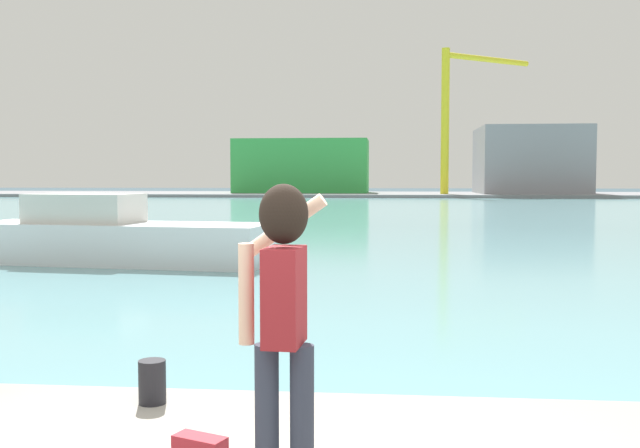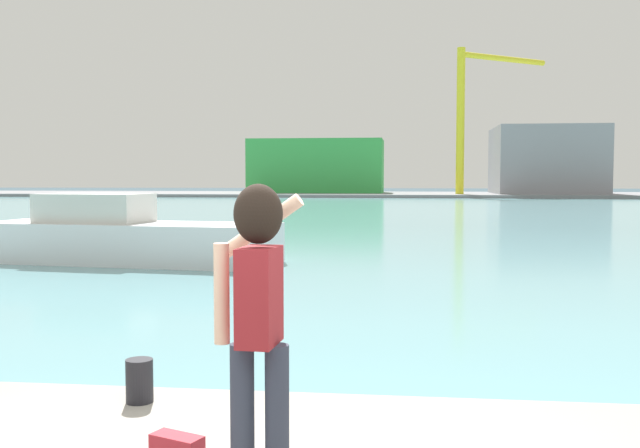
{
  "view_description": "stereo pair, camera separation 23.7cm",
  "coord_description": "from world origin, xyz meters",
  "px_view_note": "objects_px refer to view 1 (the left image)",
  "views": [
    {
      "loc": [
        0.7,
        -3.86,
        2.45
      ],
      "look_at": [
        -0.29,
        6.43,
        1.78
      ],
      "focal_mm": 40.75,
      "sensor_mm": 36.0,
      "label": 1
    },
    {
      "loc": [
        0.93,
        -3.83,
        2.45
      ],
      "look_at": [
        -0.29,
        6.43,
        1.78
      ],
      "focal_mm": 40.75,
      "sensor_mm": 36.0,
      "label": 2
    }
  ],
  "objects_px": {
    "port_crane": "(457,104)",
    "warehouse_right": "(530,160)",
    "boat_moored": "(114,238)",
    "person_photographer": "(283,302)",
    "harbor_bollard": "(152,382)",
    "warehouse_left": "(302,166)"
  },
  "relations": [
    {
      "from": "person_photographer",
      "to": "warehouse_right",
      "type": "xyz_separation_m",
      "value": [
        18.56,
        91.97,
        2.88
      ]
    },
    {
      "from": "harbor_bollard",
      "to": "warehouse_left",
      "type": "distance_m",
      "value": 92.74
    },
    {
      "from": "boat_moored",
      "to": "port_crane",
      "type": "xyz_separation_m",
      "value": [
        16.02,
        72.06,
        10.79
      ]
    },
    {
      "from": "person_photographer",
      "to": "harbor_bollard",
      "type": "relative_size",
      "value": 5.08
    },
    {
      "from": "person_photographer",
      "to": "port_crane",
      "type": "relative_size",
      "value": 0.1
    },
    {
      "from": "harbor_bollard",
      "to": "port_crane",
      "type": "height_order",
      "value": "port_crane"
    },
    {
      "from": "boat_moored",
      "to": "port_crane",
      "type": "height_order",
      "value": "port_crane"
    },
    {
      "from": "warehouse_right",
      "to": "port_crane",
      "type": "distance_m",
      "value": 12.61
    },
    {
      "from": "person_photographer",
      "to": "boat_moored",
      "type": "relative_size",
      "value": 0.2
    },
    {
      "from": "warehouse_right",
      "to": "harbor_bollard",
      "type": "bearing_deg",
      "value": -102.34
    },
    {
      "from": "boat_moored",
      "to": "port_crane",
      "type": "bearing_deg",
      "value": 84.29
    },
    {
      "from": "warehouse_left",
      "to": "port_crane",
      "type": "relative_size",
      "value": 1.0
    },
    {
      "from": "harbor_bollard",
      "to": "warehouse_left",
      "type": "height_order",
      "value": "warehouse_left"
    },
    {
      "from": "port_crane",
      "to": "warehouse_right",
      "type": "bearing_deg",
      "value": 23.17
    },
    {
      "from": "warehouse_left",
      "to": "port_crane",
      "type": "distance_m",
      "value": 22.22
    },
    {
      "from": "warehouse_left",
      "to": "port_crane",
      "type": "bearing_deg",
      "value": -15.92
    },
    {
      "from": "warehouse_left",
      "to": "warehouse_right",
      "type": "distance_m",
      "value": 29.83
    },
    {
      "from": "boat_moored",
      "to": "warehouse_left",
      "type": "distance_m",
      "value": 77.96
    },
    {
      "from": "warehouse_right",
      "to": "person_photographer",
      "type": "bearing_deg",
      "value": -101.41
    },
    {
      "from": "warehouse_right",
      "to": "port_crane",
      "type": "bearing_deg",
      "value": -156.83
    },
    {
      "from": "warehouse_left",
      "to": "harbor_bollard",
      "type": "bearing_deg",
      "value": -83.82
    },
    {
      "from": "boat_moored",
      "to": "port_crane",
      "type": "distance_m",
      "value": 74.6
    }
  ]
}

